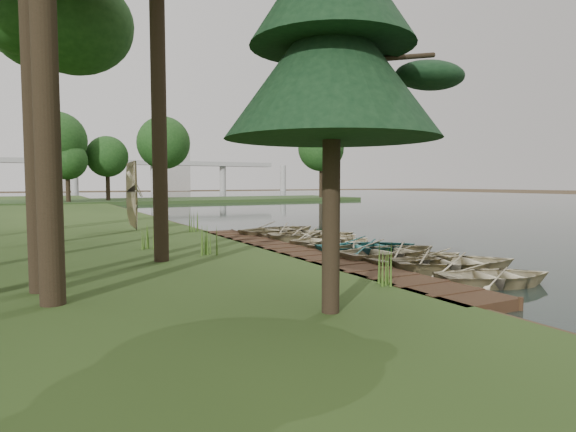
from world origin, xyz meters
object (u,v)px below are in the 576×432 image
rowboat_0 (496,273)px  pine_tree (332,21)px  rowboat_1 (455,260)px  stored_rowboat (135,223)px  rowboat_2 (418,256)px  boardwalk (297,255)px

rowboat_0 → pine_tree: 7.58m
rowboat_0 → pine_tree: (-5.56, -0.91, 5.08)m
rowboat_1 → pine_tree: size_ratio=0.45×
rowboat_0 → stored_rowboat: bearing=38.6°
rowboat_1 → rowboat_2: 1.22m
pine_tree → rowboat_1: bearing=23.6°
boardwalk → rowboat_0: (2.32, -6.15, 0.21)m
pine_tree → stored_rowboat: bearing=91.0°
boardwalk → pine_tree: 9.40m
boardwalk → rowboat_0: size_ratio=5.31×
boardwalk → pine_tree: (-3.24, -7.07, 5.29)m
rowboat_0 → rowboat_1: 1.72m
rowboat_0 → stored_rowboat: stored_rowboat is taller
rowboat_2 → rowboat_1: bearing=-162.4°
rowboat_1 → rowboat_2: size_ratio=1.07×
boardwalk → rowboat_0: 6.58m
rowboat_0 → boardwalk: bearing=39.3°
boardwalk → stored_rowboat: size_ratio=4.71×
rowboat_0 → pine_tree: size_ratio=0.37×
rowboat_1 → pine_tree: (-5.94, -2.59, 5.01)m
rowboat_1 → pine_tree: pine_tree is taller
rowboat_2 → pine_tree: bearing=126.9°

